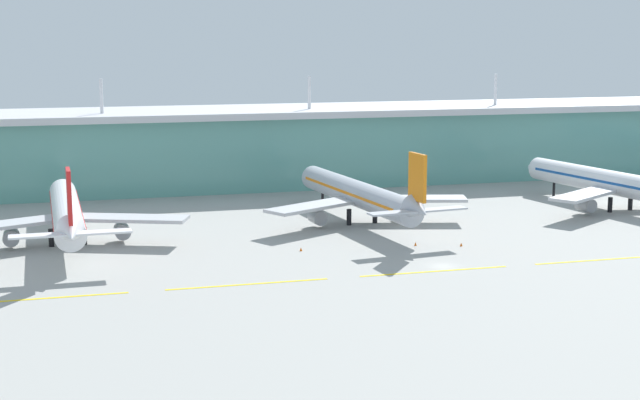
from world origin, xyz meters
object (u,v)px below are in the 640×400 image
safety_cone_nose_front (301,249)px  safety_cone_right_wingtip (461,244)px  airliner_center (359,195)px  airliner_far_middle (617,184)px  airliner_near_middle (66,213)px  safety_cone_left_wingtip (416,244)px

safety_cone_nose_front → safety_cone_right_wingtip: size_ratio=1.00×
airliner_center → safety_cone_nose_front: 31.54m
airliner_center → airliner_far_middle: bearing=-1.2°
airliner_far_middle → safety_cone_right_wingtip: bearing=-152.7°
airliner_far_middle → safety_cone_nose_front: size_ratio=95.13×
airliner_near_middle → safety_cone_nose_front: 48.24m
safety_cone_nose_front → airliner_near_middle: bearing=157.2°
airliner_center → safety_cone_nose_front: bearing=-129.3°
safety_cone_left_wingtip → safety_cone_nose_front: size_ratio=1.00×
airliner_center → safety_cone_right_wingtip: size_ratio=90.97×
airliner_center → safety_cone_right_wingtip: (12.54, -28.20, -6.10)m
airliner_far_middle → safety_cone_left_wingtip: (-60.66, -23.95, -6.10)m
safety_cone_left_wingtip → safety_cone_right_wingtip: 9.14m
safety_cone_left_wingtip → safety_cone_right_wingtip: bearing=-18.5°
airliner_far_middle → safety_cone_nose_front: airliner_far_middle is taller
airliner_far_middle → safety_cone_left_wingtip: size_ratio=95.13×
airliner_near_middle → airliner_center: (63.69, 5.39, 0.00)m
safety_cone_nose_front → airliner_center: bearing=50.7°
airliner_far_middle → airliner_near_middle: bearing=-178.2°
airliner_center → safety_cone_left_wingtip: 26.31m
airliner_near_middle → airliner_center: size_ratio=0.97×
airliner_far_middle → safety_cone_left_wingtip: 65.51m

